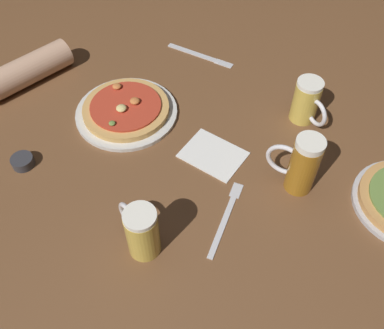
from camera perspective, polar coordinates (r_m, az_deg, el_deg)
The scene contains 10 objects.
ground_plane at distance 1.14m, azimuth 0.00°, elevation -1.10°, with size 2.40×2.40×0.03m, color brown.
pizza_plate_far at distance 1.26m, azimuth -8.71°, elevation 7.14°, with size 0.29×0.29×0.05m.
beer_mug_dark at distance 1.25m, azimuth 14.98°, elevation 8.05°, with size 0.07×0.13×0.13m.
beer_mug_amber at distance 1.06m, azimuth 14.31°, elevation 0.04°, with size 0.09×0.12×0.17m.
beer_mug_pale at distance 0.95m, azimuth -6.75°, elevation -8.71°, with size 0.07×0.13×0.14m.
ramekin_sauce at distance 1.21m, azimuth -21.52°, elevation 0.38°, with size 0.06×0.06×0.03m, color #333338.
napkin_folded at distance 1.15m, azimuth 2.82°, elevation 1.37°, with size 0.12×0.16×0.01m, color white.
fork_left at distance 1.04m, azimuth 4.53°, elevation -6.89°, with size 0.19×0.15×0.01m.
knife_right at distance 1.47m, azimuth 1.11°, elevation 14.29°, with size 0.13×0.22×0.01m.
diner_arm at distance 1.43m, azimuth -22.16°, elevation 10.88°, with size 0.33×0.13×0.08m.
Camera 1 is at (-0.38, -0.58, 0.89)m, focal length 40.26 mm.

